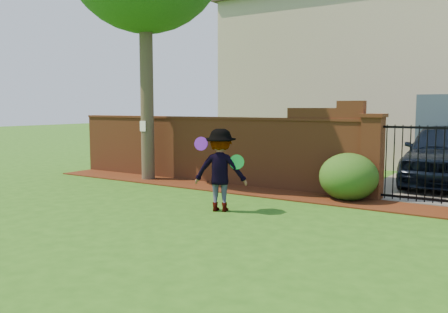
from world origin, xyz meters
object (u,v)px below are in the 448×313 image
Objects in this scene: frisbee_purple at (201,144)px; frisbee_green at (237,162)px; man at (220,170)px; car at (445,154)px.

frisbee_purple is 0.78m from frisbee_green.
frisbee_purple reaches higher than frisbee_green.
man reaches higher than frisbee_green.
frisbee_purple is (-3.51, -5.86, 0.51)m from car.
car is at bearing 62.83° from frisbee_green.
man is at bearing 33.85° from frisbee_purple.
frisbee_green is (0.34, 0.06, 0.18)m from man.
frisbee_purple is at bearing -124.47° from car.
frisbee_purple is 0.93× the size of frisbee_green.
car reaches higher than frisbee_green.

